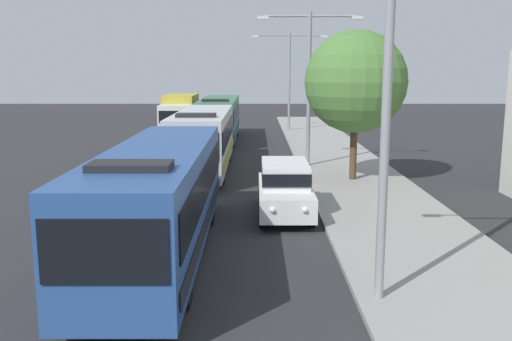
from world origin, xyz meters
name	(u,v)px	position (x,y,z in m)	size (l,w,h in m)	color
bus_lead	(162,196)	(-1.30, 10.95, 1.69)	(2.58, 11.45, 3.21)	#284C8C
bus_second_in_line	(206,138)	(-1.30, 23.96, 1.69)	(2.58, 10.89, 3.21)	silver
bus_middle	(222,118)	(-1.30, 36.19, 1.69)	(2.58, 11.84, 3.21)	#33724C
white_suv	(287,186)	(2.40, 15.34, 1.03)	(1.86, 4.93, 1.90)	white
box_truck_oncoming	(182,114)	(-4.60, 39.58, 1.70)	(2.35, 7.02, 3.15)	white
streetlamp_near	(391,52)	(4.10, 7.61, 5.51)	(6.16, 0.28, 8.79)	gray
streetlamp_mid	(312,73)	(4.10, 24.89, 4.94)	(5.32, 0.28, 7.83)	gray
streetlamp_far	(292,71)	(4.10, 42.16, 5.01)	(6.14, 0.28, 7.87)	gray
roadside_tree	(358,82)	(5.83, 21.13, 4.59)	(4.59, 4.59, 6.74)	#4C3823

